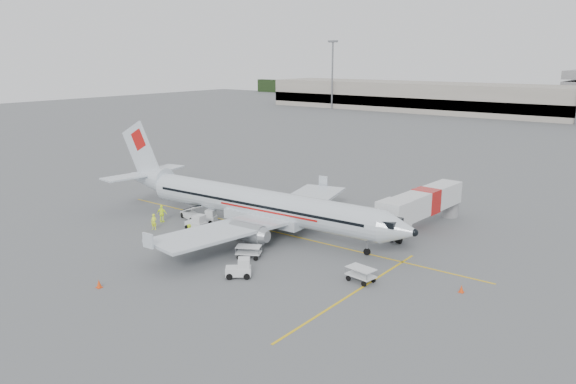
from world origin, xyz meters
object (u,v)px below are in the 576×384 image
(aircraft, at_px, (260,184))
(tug_aft, at_px, (207,216))
(tug_fore, at_px, (238,268))
(jet_bridge, at_px, (425,209))
(tug_mid, at_px, (196,222))
(belt_loader, at_px, (192,209))

(aircraft, xyz_separation_m, tug_aft, (-6.39, -1.21, -4.18))
(tug_fore, height_order, tug_aft, tug_fore)
(jet_bridge, distance_m, tug_fore, 22.30)
(tug_fore, distance_m, tug_mid, 13.86)
(belt_loader, bearing_deg, jet_bridge, 47.85)
(aircraft, bearing_deg, tug_fore, -60.55)
(aircraft, relative_size, tug_fore, 17.57)
(aircraft, xyz_separation_m, belt_loader, (-8.68, -1.21, -3.76))
(belt_loader, distance_m, tug_mid, 3.82)
(jet_bridge, height_order, tug_mid, jet_bridge)
(jet_bridge, height_order, tug_aft, jet_bridge)
(belt_loader, bearing_deg, tug_aft, 18.44)
(aircraft, height_order, tug_aft, aircraft)
(tug_fore, bearing_deg, tug_mid, 111.31)
(aircraft, relative_size, tug_aft, 18.22)
(tug_fore, bearing_deg, aircraft, 82.65)
(jet_bridge, bearing_deg, aircraft, -136.09)
(jet_bridge, distance_m, tug_aft, 22.86)
(aircraft, height_order, belt_loader, aircraft)
(aircraft, bearing_deg, jet_bridge, 37.97)
(jet_bridge, bearing_deg, tug_mid, -138.49)
(belt_loader, bearing_deg, tug_fore, -12.70)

